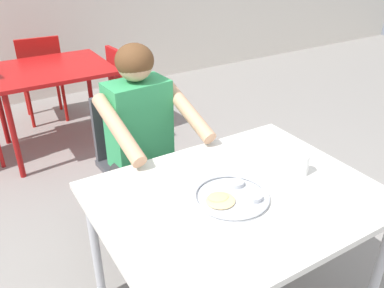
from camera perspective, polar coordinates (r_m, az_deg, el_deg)
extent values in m
cube|color=silver|center=(1.75, 6.43, -7.49)|extent=(1.19, 0.92, 0.03)
cylinder|color=#B2B2B7|center=(2.11, 25.07, -15.88)|extent=(0.04, 0.04, 0.69)
cylinder|color=#B2B2B7|center=(2.07, -13.56, -14.40)|extent=(0.04, 0.04, 0.69)
cylinder|color=#B2B2B7|center=(2.49, 10.25, -5.81)|extent=(0.04, 0.04, 0.69)
cylinder|color=#B7BABF|center=(1.71, 5.65, -7.67)|extent=(0.32, 0.32, 0.01)
torus|color=#B7BABF|center=(1.70, 5.66, -7.37)|extent=(0.32, 0.32, 0.01)
cylinder|color=#B2B5BA|center=(1.70, 8.94, -7.58)|extent=(0.06, 0.06, 0.02)
cylinder|color=maroon|center=(1.70, 8.95, -7.46)|extent=(0.05, 0.05, 0.01)
cylinder|color=#B2B5BA|center=(1.78, 6.32, -5.55)|extent=(0.06, 0.06, 0.02)
cylinder|color=#B77F23|center=(1.78, 6.32, -5.44)|extent=(0.05, 0.05, 0.01)
ellipsoid|color=#DBB77A|center=(1.67, 4.10, -8.02)|extent=(0.15, 0.15, 0.01)
ellipsoid|color=tan|center=(1.68, 3.75, -7.52)|extent=(0.10, 0.09, 0.01)
cylinder|color=white|center=(1.90, 15.33, -2.83)|extent=(0.07, 0.07, 0.10)
cylinder|color=#593319|center=(1.89, 15.44, -2.03)|extent=(0.06, 0.06, 0.02)
cube|color=#3F3F44|center=(2.45, -7.62, -3.26)|extent=(0.42, 0.43, 0.04)
cube|color=#3F3F44|center=(2.50, -9.97, 2.90)|extent=(0.37, 0.06, 0.40)
cylinder|color=#3F3F44|center=(2.53, -2.42, -8.31)|extent=(0.03, 0.03, 0.43)
cylinder|color=#3F3F44|center=(2.41, -8.71, -10.75)|extent=(0.03, 0.03, 0.43)
cylinder|color=#3F3F44|center=(2.76, -6.07, -5.02)|extent=(0.03, 0.03, 0.43)
cylinder|color=#3F3F44|center=(2.65, -11.93, -7.06)|extent=(0.03, 0.03, 0.43)
cylinder|color=#2A2A2A|center=(2.33, 1.36, -11.50)|extent=(0.10, 0.10, 0.47)
cylinder|color=#2A2A2A|center=(2.30, -1.53, -3.62)|extent=(0.15, 0.41, 0.12)
cylinder|color=#2A2A2A|center=(2.21, -5.14, -14.33)|extent=(0.10, 0.10, 0.47)
cylinder|color=#2A2A2A|center=(2.18, -8.14, -5.98)|extent=(0.15, 0.41, 0.12)
cube|color=#339959|center=(2.27, -7.59, 2.83)|extent=(0.35, 0.22, 0.50)
cylinder|color=tan|center=(2.18, -0.73, 4.90)|extent=(0.11, 0.46, 0.25)
cylinder|color=tan|center=(2.00, -10.47, 2.14)|extent=(0.11, 0.46, 0.25)
sphere|color=tan|center=(2.14, -8.18, 11.31)|extent=(0.19, 0.19, 0.19)
ellipsoid|color=brown|center=(2.14, -8.21, 11.68)|extent=(0.21, 0.20, 0.18)
cube|color=#B71414|center=(3.51, -19.60, 10.01)|extent=(0.93, 0.78, 0.03)
cylinder|color=maroon|center=(3.28, -23.99, 0.94)|extent=(0.04, 0.04, 0.70)
cylinder|color=maroon|center=(3.44, -10.79, 4.23)|extent=(0.04, 0.04, 0.70)
cylinder|color=maroon|center=(3.89, -25.66, 4.74)|extent=(0.04, 0.04, 0.70)
cylinder|color=maroon|center=(4.02, -14.32, 7.44)|extent=(0.04, 0.04, 0.70)
cube|color=#B21415|center=(3.83, -7.80, 7.97)|extent=(0.42, 0.45, 0.04)
cube|color=#B21415|center=(3.68, -10.43, 10.29)|extent=(0.07, 0.39, 0.37)
cylinder|color=#B21415|center=(4.11, -6.92, 6.24)|extent=(0.03, 0.03, 0.39)
cylinder|color=#B21415|center=(3.85, -4.39, 4.80)|extent=(0.03, 0.03, 0.39)
cylinder|color=#B21415|center=(3.98, -10.70, 5.19)|extent=(0.03, 0.03, 0.39)
cylinder|color=#B21415|center=(3.71, -8.35, 3.64)|extent=(0.03, 0.03, 0.39)
cube|color=#AE1512|center=(4.27, -20.68, 8.76)|extent=(0.44, 0.45, 0.04)
cube|color=#AE1512|center=(4.02, -20.83, 11.03)|extent=(0.39, 0.07, 0.42)
cylinder|color=#AE1512|center=(4.49, -22.55, 6.28)|extent=(0.03, 0.03, 0.41)
cylinder|color=#AE1512|center=(4.52, -18.49, 7.13)|extent=(0.03, 0.03, 0.41)
cylinder|color=#AE1512|center=(4.18, -22.02, 4.79)|extent=(0.03, 0.03, 0.41)
cylinder|color=#AE1512|center=(4.21, -17.67, 5.71)|extent=(0.03, 0.03, 0.41)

